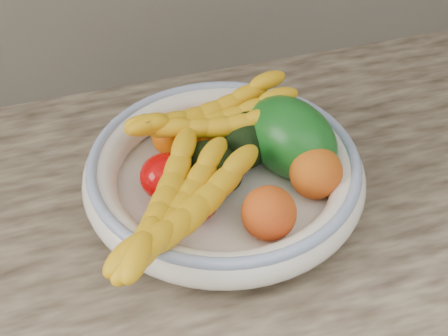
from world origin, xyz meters
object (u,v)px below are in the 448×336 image
at_px(fruit_bowl, 224,174).
at_px(banana_bunch_front, 176,214).
at_px(banana_bunch_back, 214,122).
at_px(green_mango, 290,138).

height_order(fruit_bowl, banana_bunch_front, banana_bunch_front).
distance_m(banana_bunch_back, banana_bunch_front, 0.18).
xyz_separation_m(green_mango, banana_bunch_front, (-0.19, -0.10, 0.01)).
height_order(fruit_bowl, green_mango, green_mango).
bearing_deg(banana_bunch_back, green_mango, -31.00).
bearing_deg(banana_bunch_front, fruit_bowl, -4.98).
xyz_separation_m(banana_bunch_back, banana_bunch_front, (-0.09, -0.15, -0.01)).
relative_size(fruit_bowl, banana_bunch_front, 1.28).
bearing_deg(fruit_bowl, banana_bunch_front, -135.50).
distance_m(green_mango, banana_bunch_front, 0.22).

